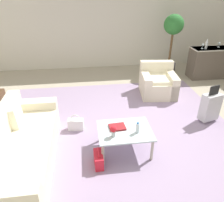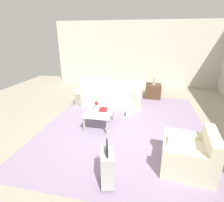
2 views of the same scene
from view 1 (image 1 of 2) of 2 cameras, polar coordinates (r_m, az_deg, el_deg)
The scene contains 17 objects.
ground_plane at distance 4.57m, azimuth 7.01°, elevation -7.94°, with size 12.00×12.00×0.00m, color #A89E89.
wall_back at distance 7.75m, azimuth 0.12°, elevation 20.10°, with size 10.24×0.12×3.10m, color beige.
area_rug at distance 4.63m, azimuth -0.86°, elevation -7.08°, with size 5.20×4.40×0.01m, color #9984A3.
couch at distance 3.98m, azimuth -23.31°, elevation -11.58°, with size 0.92×2.38×0.83m.
armchair at distance 6.05m, azimuth 11.77°, elevation 4.52°, with size 0.98×1.01×0.83m.
coffee_table at distance 3.87m, azimuth 3.32°, elevation -8.22°, with size 0.93×0.73×0.45m.
water_bottle at distance 3.74m, azimuth 6.71°, elevation -6.99°, with size 0.06×0.06×0.20m.
coffee_table_book at distance 3.88m, azimuth 1.38°, elevation -6.81°, with size 0.28×0.22×0.03m, color maroon.
flower_vase at distance 3.62m, azimuth 0.39°, elevation -7.64°, with size 0.11×0.11×0.21m.
bar_console at distance 7.72m, azimuth 25.50°, elevation 9.19°, with size 1.70×0.57×0.94m.
wine_glass_leftmost at distance 7.24m, azimuth 22.63°, elevation 13.35°, with size 0.08×0.08×0.15m.
wine_glass_left_of_centre at distance 7.62m, azimuth 26.21°, elevation 13.30°, with size 0.08×0.08×0.15m.
wine_bottle_clear at distance 7.22m, azimuth 23.43°, elevation 13.23°, with size 0.07×0.07×0.30m.
suitcase_silver at distance 5.14m, azimuth 24.28°, elevation -1.34°, with size 0.44×0.32×0.85m.
handbag_white at distance 4.59m, azimuth -9.42°, elevation -5.98°, with size 0.34×0.18×0.36m.
handbag_red at distance 3.75m, azimuth -3.53°, elevation -14.91°, with size 0.15×0.32×0.36m.
potted_ficus at distance 7.45m, azimuth 15.54°, elevation 16.44°, with size 0.62×0.62×1.86m.
Camera 1 is at (-1.03, -3.53, 2.71)m, focal length 35.00 mm.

